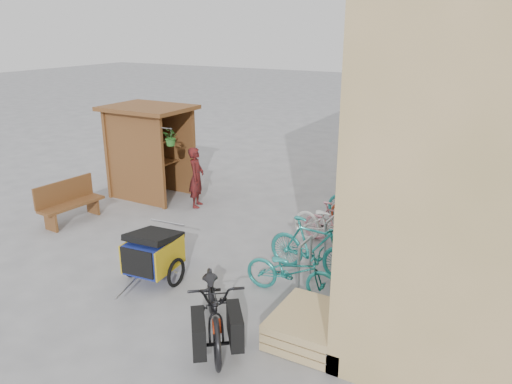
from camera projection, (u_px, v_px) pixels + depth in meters
The scene contains 17 objects.
ground at pixel (197, 257), 9.81m from camera, with size 80.00×80.00×0.00m, color #9A9A9D.
kiosk at pixel (147, 139), 12.88m from camera, with size 2.49×1.65×2.40m.
bike_rack at pixel (351, 215), 10.58m from camera, with size 0.05×5.35×0.86m.
pallet_stack at pixel (309, 326), 7.20m from camera, with size 1.00×1.20×0.40m.
bench at pixel (69, 201), 11.47m from camera, with size 0.60×1.57×0.97m.
shopping_carts at pixel (423, 169), 13.44m from camera, with size 0.63×2.52×1.14m.
child_trailer at pixel (153, 252), 8.77m from camera, with size 1.02×1.69×0.98m.
cargo_bike at pixel (214, 304), 7.13m from camera, with size 1.88×2.13×1.11m.
person_kiosk at pixel (196, 177), 12.36m from camera, with size 0.55×0.36×1.52m, color maroon.
bike_0 at pixel (292, 271), 8.34m from camera, with size 0.57×1.65×0.86m, color teal.
bike_1 at pixel (313, 247), 8.99m from camera, with size 0.50×1.78×1.07m, color teal.
bike_2 at pixel (333, 225), 10.12m from camera, with size 0.65×1.87×0.98m, color white.
bike_3 at pixel (337, 224), 10.31m from camera, with size 0.41×1.47×0.88m, color pink.
bike_4 at pixel (362, 214), 10.90m from camera, with size 0.56×1.60×0.84m, color maroon.
bike_5 at pixel (360, 204), 11.31m from camera, with size 0.45×1.61×0.97m, color teal.
bike_6 at pixel (378, 193), 12.01m from camera, with size 0.66×1.91×1.00m, color white.
bike_7 at pixel (378, 188), 12.27m from camera, with size 0.50×1.76×1.06m, color silver.
Camera 1 is at (5.35, -7.20, 4.34)m, focal length 35.00 mm.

